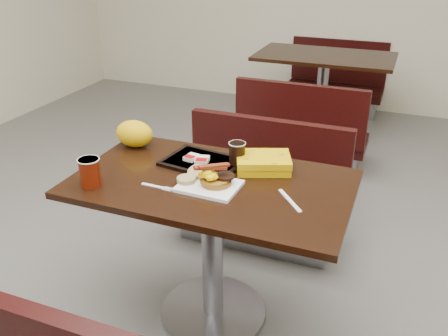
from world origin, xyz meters
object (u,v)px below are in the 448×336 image
at_px(bench_far_s, 304,122).
at_px(paper_bag, 134,134).
at_px(table_far, 321,96).
at_px(tray, 203,162).
at_px(table_near, 212,252).
at_px(bench_far_n, 334,78).
at_px(clamshell, 263,163).
at_px(platter, 209,186).
at_px(pancake_stack, 216,181).
at_px(knife, 290,200).
at_px(coffee_cup_far, 237,153).
at_px(hashbrown_sleeve_left, 191,157).
at_px(bench_near_n, 258,189).
at_px(fork, 153,186).
at_px(hashbrown_sleeve_right, 202,160).
at_px(coffee_cup_near, 90,172).

bearing_deg(bench_far_s, paper_bag, -106.63).
height_order(table_far, tray, tray).
height_order(table_near, table_far, same).
bearing_deg(paper_bag, bench_far_n, 80.73).
bearing_deg(clamshell, platter, -143.19).
distance_m(pancake_stack, knife, 0.32).
xyz_separation_m(platter, clamshell, (0.16, 0.25, 0.03)).
relative_size(tray, coffee_cup_far, 3.49).
distance_m(bench_far_n, platter, 3.39).
height_order(tray, hashbrown_sleeve_left, hashbrown_sleeve_left).
xyz_separation_m(table_near, knife, (0.36, -0.05, 0.38)).
distance_m(table_near, tray, 0.42).
relative_size(table_far, platter, 4.82).
bearing_deg(bench_far_s, knife, -79.57).
relative_size(table_near, paper_bag, 6.27).
bearing_deg(bench_near_n, table_far, 90.00).
relative_size(bench_near_n, knife, 5.29).
bearing_deg(fork, clamshell, 41.88).
bearing_deg(bench_near_n, bench_far_s, 90.00).
bearing_deg(platter, tray, 122.16).
height_order(table_far, bench_far_s, table_far).
distance_m(bench_far_s, clamshell, 1.77).
relative_size(pancake_stack, clamshell, 0.54).
bearing_deg(hashbrown_sleeve_right, table_near, -63.03).
height_order(bench_near_n, paper_bag, paper_bag).
xyz_separation_m(fork, paper_bag, (-0.29, 0.35, 0.06)).
distance_m(bench_far_s, pancake_stack, 1.99).
distance_m(bench_far_s, tray, 1.81).
height_order(fork, hashbrown_sleeve_right, hashbrown_sleeve_right).
bearing_deg(platter, bench_far_n, 92.20).
bearing_deg(hashbrown_sleeve_right, pancake_stack, -61.95).
relative_size(bench_near_n, clamshell, 4.17).
xyz_separation_m(bench_near_n, tray, (-0.10, -0.56, 0.40)).
height_order(bench_far_n, paper_bag, paper_bag).
xyz_separation_m(fork, knife, (0.57, 0.09, -0.00)).
relative_size(hashbrown_sleeve_right, coffee_cup_far, 0.78).
height_order(table_far, fork, fork).
height_order(bench_far_s, coffee_cup_near, coffee_cup_near).
relative_size(hashbrown_sleeve_left, clamshell, 0.28).
bearing_deg(coffee_cup_far, coffee_cup_near, -142.12).
bearing_deg(bench_far_s, hashbrown_sleeve_left, -95.15).
distance_m(bench_far_s, paper_bag, 1.82).
height_order(table_far, platter, platter).
distance_m(bench_near_n, fork, 0.95).
relative_size(bench_far_n, coffee_cup_near, 8.21).
height_order(table_near, platter, platter).
xyz_separation_m(tray, clamshell, (0.28, 0.05, 0.02)).
bearing_deg(clamshell, knife, -73.12).
xyz_separation_m(fork, clamshell, (0.39, 0.33, 0.03)).
bearing_deg(hashbrown_sleeve_left, bench_far_n, 95.75).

